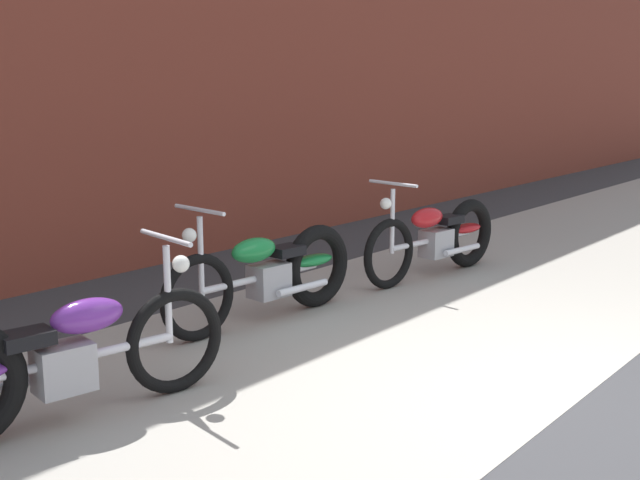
{
  "coord_description": "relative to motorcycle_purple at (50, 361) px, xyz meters",
  "views": [
    {
      "loc": [
        -4.49,
        -1.67,
        1.94
      ],
      "look_at": [
        0.04,
        2.1,
        0.75
      ],
      "focal_mm": 43.89,
      "sensor_mm": 36.0,
      "label": 1
    }
  ],
  "objects": [
    {
      "name": "motorcycle_green",
      "position": [
        2.37,
        0.46,
        0.0
      ],
      "size": [
        2.01,
        0.58,
        1.03
      ],
      "rotation": [
        0.0,
        0.0,
        3.07
      ],
      "color": "black",
      "rests_on": "ground"
    },
    {
      "name": "motorcycle_purple",
      "position": [
        0.0,
        0.0,
        0.0
      ],
      "size": [
        2.0,
        0.66,
        1.03
      ],
      "rotation": [
        0.0,
        0.0,
        -0.16
      ],
      "color": "black",
      "rests_on": "ground"
    },
    {
      "name": "ground_plane",
      "position": [
        2.25,
        -2.18,
        -0.4
      ],
      "size": [
        80.0,
        80.0,
        0.0
      ],
      "primitive_type": "plane",
      "color": "#38383A"
    },
    {
      "name": "motorcycle_red",
      "position": [
        4.57,
        0.21,
        0.0
      ],
      "size": [
        2.0,
        0.6,
        1.03
      ],
      "rotation": [
        0.0,
        0.0,
        3.03
      ],
      "color": "black",
      "rests_on": "ground"
    },
    {
      "name": "sidewalk_slab",
      "position": [
        2.25,
        -0.43,
        -0.4
      ],
      "size": [
        36.0,
        3.5,
        0.01
      ],
      "primitive_type": "cube",
      "color": "#9E998E",
      "rests_on": "ground"
    }
  ]
}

